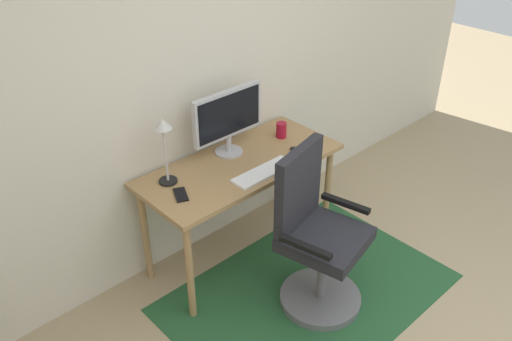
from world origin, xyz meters
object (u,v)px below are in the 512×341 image
(desk, at_px, (241,174))
(keyboard, at_px, (264,172))
(coffee_cup, at_px, (281,130))
(office_chair, at_px, (316,244))
(desk_lamp, at_px, (164,137))
(cell_phone, at_px, (181,195))
(monitor, at_px, (228,117))
(computer_mouse, at_px, (296,150))

(desk, distance_m, keyboard, 0.21)
(coffee_cup, xyz_separation_m, office_chair, (-0.40, -0.69, -0.34))
(desk, height_order, desk_lamp, desk_lamp)
(cell_phone, bearing_deg, monitor, 44.68)
(coffee_cup, bearing_deg, computer_mouse, -110.11)
(desk, distance_m, cell_phone, 0.50)
(computer_mouse, xyz_separation_m, office_chair, (-0.32, -0.47, -0.31))
(desk, distance_m, computer_mouse, 0.39)
(monitor, relative_size, computer_mouse, 5.05)
(computer_mouse, bearing_deg, coffee_cup, 69.89)
(keyboard, distance_m, cell_phone, 0.53)
(computer_mouse, relative_size, cell_phone, 0.74)
(desk, xyz_separation_m, computer_mouse, (0.35, -0.15, 0.10))
(coffee_cup, xyz_separation_m, desk_lamp, (-0.89, 0.06, 0.25))
(monitor, xyz_separation_m, cell_phone, (-0.52, -0.19, -0.25))
(desk, height_order, monitor, monitor)
(desk_lamp, bearing_deg, cell_phone, -99.83)
(office_chair, bearing_deg, keyboard, 78.70)
(keyboard, xyz_separation_m, coffee_cup, (0.41, 0.26, 0.04))
(computer_mouse, height_order, coffee_cup, coffee_cup)
(monitor, distance_m, desk_lamp, 0.49)
(computer_mouse, height_order, desk_lamp, desk_lamp)
(desk, bearing_deg, coffee_cup, 9.06)
(desk_lamp, relative_size, office_chair, 0.40)
(monitor, xyz_separation_m, keyboard, (-0.01, -0.34, -0.25))
(cell_phone, bearing_deg, desk_lamp, 105.27)
(monitor, bearing_deg, desk, -102.15)
(cell_phone, bearing_deg, coffee_cup, 31.63)
(computer_mouse, xyz_separation_m, coffee_cup, (0.08, 0.22, 0.04))
(computer_mouse, bearing_deg, desk_lamp, 161.04)
(monitor, relative_size, cell_phone, 3.75)
(keyboard, distance_m, desk_lamp, 0.64)
(desk, bearing_deg, keyboard, -83.94)
(desk, xyz_separation_m, desk_lamp, (-0.46, 0.13, 0.38))
(keyboard, bearing_deg, coffee_cup, 32.27)
(computer_mouse, bearing_deg, desk, 156.70)
(keyboard, height_order, office_chair, office_chair)
(cell_phone, distance_m, desk_lamp, 0.34)
(desk, xyz_separation_m, coffee_cup, (0.43, 0.07, 0.14))
(coffee_cup, distance_m, desk_lamp, 0.92)
(monitor, relative_size, desk_lamp, 1.26)
(keyboard, relative_size, desk_lamp, 1.03)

